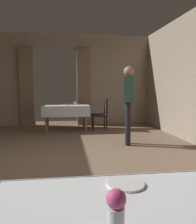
{
  "coord_description": "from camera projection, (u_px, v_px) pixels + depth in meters",
  "views": [
    {
      "loc": [
        0.33,
        -3.79,
        1.28
      ],
      "look_at": [
        0.87,
        0.18,
        0.85
      ],
      "focal_mm": 37.64,
      "sensor_mm": 36.0,
      "label": 1
    }
  ],
  "objects": [
    {
      "name": "plate_near_b",
      "position": [
        126.0,
        184.0,
        1.27
      ],
      "size": [
        0.2,
        0.2,
        0.01
      ],
      "primitive_type": "cylinder",
      "color": "white",
      "rests_on": "dining_table_near"
    },
    {
      "name": "person_waiter_by_doorway",
      "position": [
        128.0,
        99.0,
        5.13
      ],
      "size": [
        0.3,
        0.4,
        1.72
      ],
      "color": "black",
      "rests_on": "ground"
    },
    {
      "name": "wall_back",
      "position": [
        56.0,
        80.0,
        7.78
      ],
      "size": [
        6.4,
        0.27,
        3.0
      ],
      "color": "gray",
      "rests_on": "ground"
    },
    {
      "name": "chair_mid_right",
      "position": [
        102.0,
        113.0,
        6.98
      ],
      "size": [
        0.44,
        0.44,
        0.93
      ],
      "color": "black",
      "rests_on": "ground"
    },
    {
      "name": "plate_mid_c",
      "position": [
        69.0,
        104.0,
        7.2
      ],
      "size": [
        0.18,
        0.18,
        0.01
      ],
      "primitive_type": "cylinder",
      "color": "white",
      "rests_on": "dining_table_mid"
    },
    {
      "name": "flower_vase_near",
      "position": [
        116.0,
        213.0,
        0.8
      ],
      "size": [
        0.07,
        0.07,
        0.19
      ],
      "color": "silver",
      "rests_on": "dining_table_near"
    },
    {
      "name": "plate_mid_a",
      "position": [
        65.0,
        105.0,
        6.75
      ],
      "size": [
        0.24,
        0.24,
        0.01
      ],
      "primitive_type": "cylinder",
      "color": "white",
      "rests_on": "dining_table_mid"
    },
    {
      "name": "glass_mid_b",
      "position": [
        75.0,
        103.0,
        6.98
      ],
      "size": [
        0.08,
        0.08,
        0.09
      ],
      "primitive_type": "cylinder",
      "color": "silver",
      "rests_on": "dining_table_mid"
    },
    {
      "name": "dining_table_mid",
      "position": [
        66.0,
        108.0,
        6.9
      ],
      "size": [
        1.35,
        0.89,
        0.75
      ],
      "color": "olive",
      "rests_on": "ground"
    },
    {
      "name": "ground",
      "position": [
        46.0,
        166.0,
        3.82
      ],
      "size": [
        10.08,
        10.08,
        0.0
      ],
      "primitive_type": "plane",
      "color": "#7A604C"
    }
  ]
}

